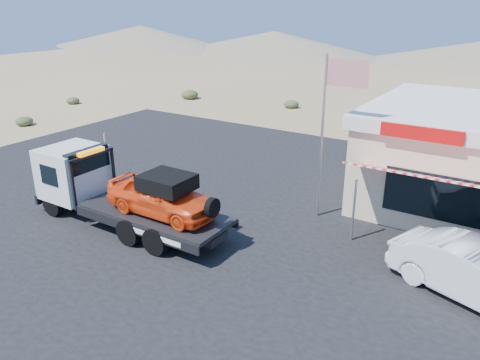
{
  "coord_description": "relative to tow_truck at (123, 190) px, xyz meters",
  "views": [
    {
      "loc": [
        11.0,
        -10.72,
        7.65
      ],
      "look_at": [
        2.28,
        2.82,
        1.5
      ],
      "focal_mm": 35.0,
      "sensor_mm": 36.0,
      "label": 1
    }
  ],
  "objects": [
    {
      "name": "white_sedan",
      "position": [
        11.32,
        1.9,
        -0.62
      ],
      "size": [
        4.95,
        3.04,
        1.54
      ],
      "primitive_type": "imported",
      "rotation": [
        0.0,
        0.0,
        1.24
      ],
      "color": "silver",
      "rests_on": "asphalt_lot"
    },
    {
      "name": "desert_scrub",
      "position": [
        -13.02,
        10.87,
        -1.09
      ],
      "size": [
        24.38,
        33.19,
        0.78
      ],
      "color": "#3A4525",
      "rests_on": "ground"
    },
    {
      "name": "ground",
      "position": [
        0.82,
        0.03,
        -1.41
      ],
      "size": [
        120.0,
        120.0,
        0.0
      ],
      "primitive_type": "plane",
      "color": "#8E7751",
      "rests_on": "ground"
    },
    {
      "name": "flagpole",
      "position": [
        5.75,
        4.53,
        2.36
      ],
      "size": [
        1.55,
        0.1,
        6.0
      ],
      "color": "#99999E",
      "rests_on": "asphalt_lot"
    },
    {
      "name": "asphalt_lot",
      "position": [
        2.82,
        3.03,
        -1.4
      ],
      "size": [
        32.0,
        24.0,
        0.02
      ],
      "primitive_type": "cube",
      "color": "black",
      "rests_on": "ground"
    },
    {
      "name": "tow_truck",
      "position": [
        0.0,
        0.0,
        0.0
      ],
      "size": [
        7.82,
        2.32,
        2.61
      ],
      "color": "black",
      "rests_on": "asphalt_lot"
    },
    {
      "name": "distant_hills",
      "position": [
        -8.95,
        55.17,
        0.48
      ],
      "size": [
        126.0,
        48.0,
        4.2
      ],
      "color": "#726B59",
      "rests_on": "ground"
    }
  ]
}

